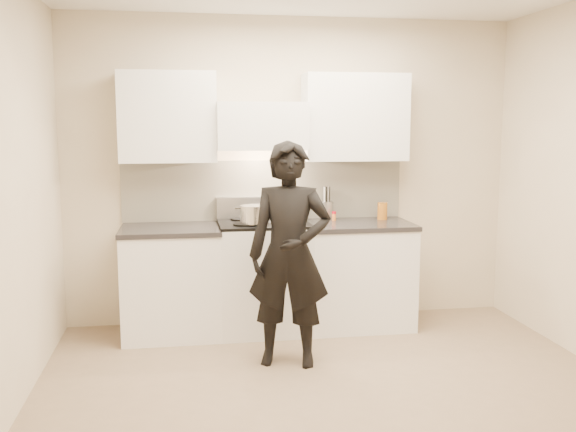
{
  "coord_description": "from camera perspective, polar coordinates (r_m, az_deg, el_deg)",
  "views": [
    {
      "loc": [
        -0.96,
        -3.92,
        1.77
      ],
      "look_at": [
        -0.15,
        1.05,
        1.05
      ],
      "focal_mm": 40.0,
      "sensor_mm": 36.0,
      "label": 1
    }
  ],
  "objects": [
    {
      "name": "room_shell",
      "position": [
        4.38,
        2.63,
        5.95
      ],
      "size": [
        4.04,
        3.54,
        2.7
      ],
      "color": "beige",
      "rests_on": "ground"
    },
    {
      "name": "wok",
      "position": [
        5.6,
        -0.36,
        0.88
      ],
      "size": [
        0.37,
        0.45,
        0.29
      ],
      "color": "silver",
      "rests_on": "stove"
    },
    {
      "name": "counter_right",
      "position": [
        5.7,
        6.18,
        -5.14
      ],
      "size": [
        0.92,
        0.67,
        0.92
      ],
      "color": "white",
      "rests_on": "ground"
    },
    {
      "name": "utensil_crock",
      "position": [
        5.77,
        3.44,
        0.62
      ],
      "size": [
        0.11,
        0.11,
        0.29
      ],
      "color": "#ACACB3",
      "rests_on": "counter_right"
    },
    {
      "name": "stove",
      "position": [
        5.53,
        -2.17,
        -5.34
      ],
      "size": [
        0.76,
        0.65,
        0.96
      ],
      "color": "white",
      "rests_on": "ground"
    },
    {
      "name": "spice_jar",
      "position": [
        5.69,
        4.11,
        0.01
      ],
      "size": [
        0.04,
        0.04,
        0.08
      ],
      "color": "orange",
      "rests_on": "counter_right"
    },
    {
      "name": "oil_glass",
      "position": [
        5.81,
        8.38,
        0.45
      ],
      "size": [
        0.09,
        0.09,
        0.15
      ],
      "color": "#B2651A",
      "rests_on": "counter_right"
    },
    {
      "name": "person",
      "position": [
        4.68,
        0.13,
        -3.44
      ],
      "size": [
        0.68,
        0.54,
        1.65
      ],
      "primitive_type": "imported",
      "rotation": [
        0.0,
        0.0,
        -0.26
      ],
      "color": "black",
      "rests_on": "ground"
    },
    {
      "name": "stock_pot",
      "position": [
        5.28,
        -3.09,
        0.16
      ],
      "size": [
        0.31,
        0.24,
        0.15
      ],
      "color": "silver",
      "rests_on": "stove"
    },
    {
      "name": "counter_left",
      "position": [
        5.5,
        -10.3,
        -5.71
      ],
      "size": [
        0.82,
        0.67,
        0.92
      ],
      "color": "white",
      "rests_on": "ground"
    },
    {
      "name": "ground_plane",
      "position": [
        4.4,
        4.29,
        -15.53
      ],
      "size": [
        4.0,
        4.0,
        0.0
      ],
      "primitive_type": "plane",
      "color": "#8A725A"
    }
  ]
}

